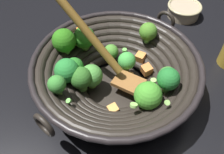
# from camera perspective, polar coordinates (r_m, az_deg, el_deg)

# --- Properties ---
(ground_plane) EXTENTS (4.00, 4.00, 0.00)m
(ground_plane) POSITION_cam_1_polar(r_m,az_deg,el_deg) (0.61, 0.94, -2.68)
(ground_plane) COLOR black
(wok) EXTENTS (0.39, 0.39, 0.27)m
(wok) POSITION_cam_1_polar(r_m,az_deg,el_deg) (0.56, 0.65, 1.52)
(wok) COLOR black
(wok) RESTS_ON ground
(prep_bowl) EXTENTS (0.11, 0.11, 0.04)m
(prep_bowl) POSITION_cam_1_polar(r_m,az_deg,el_deg) (0.85, 16.65, 14.99)
(prep_bowl) COLOR tan
(prep_bowl) RESTS_ON ground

